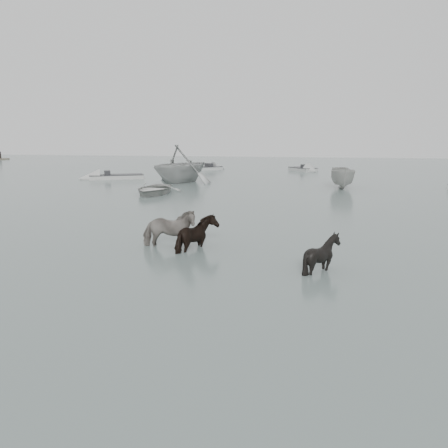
# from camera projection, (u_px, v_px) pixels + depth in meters

# --- Properties ---
(ground) EXTENTS (140.00, 140.00, 0.00)m
(ground) POSITION_uv_depth(u_px,v_px,m) (252.00, 276.00, 11.72)
(ground) COLOR #51615E
(ground) RESTS_ON ground
(pony_pinto) EXTENTS (1.97, 1.06, 1.59)m
(pony_pinto) POSITION_uv_depth(u_px,v_px,m) (169.00, 224.00, 14.61)
(pony_pinto) COLOR black
(pony_pinto) RESTS_ON ground
(pony_dark) EXTENTS (1.32, 1.52, 1.48)m
(pony_dark) POSITION_uv_depth(u_px,v_px,m) (198.00, 227.00, 14.38)
(pony_dark) COLOR black
(pony_dark) RESTS_ON ground
(pony_black) EXTENTS (1.34, 1.22, 1.33)m
(pony_black) POSITION_uv_depth(u_px,v_px,m) (322.00, 248.00, 12.08)
(pony_black) COLOR black
(pony_black) RESTS_ON ground
(rowboat_lead) EXTENTS (3.09, 4.26, 0.87)m
(rowboat_lead) POSITION_uv_depth(u_px,v_px,m) (153.00, 187.00, 28.36)
(rowboat_lead) COLOR #AEAEA9
(rowboat_lead) RESTS_ON ground
(rowboat_trail) EXTENTS (7.30, 7.68, 3.17)m
(rowboat_trail) POSITION_uv_depth(u_px,v_px,m) (181.00, 163.00, 35.37)
(rowboat_trail) COLOR #A1A4A2
(rowboat_trail) RESTS_ON ground
(boat_small) EXTENTS (1.70, 4.39, 1.69)m
(boat_small) POSITION_uv_depth(u_px,v_px,m) (343.00, 177.00, 31.53)
(boat_small) COLOR #A1A19D
(boat_small) RESTS_ON ground
(skiff_outer) EXTENTS (6.43, 4.45, 0.75)m
(skiff_outer) POSITION_uv_depth(u_px,v_px,m) (116.00, 175.00, 38.58)
(skiff_outer) COLOR #A4A49F
(skiff_outer) RESTS_ON ground
(skiff_mid) EXTENTS (3.99, 4.49, 0.75)m
(skiff_mid) POSITION_uv_depth(u_px,v_px,m) (303.00, 168.00, 47.40)
(skiff_mid) COLOR gray
(skiff_mid) RESTS_ON ground
(skiff_far) EXTENTS (5.13, 5.06, 0.75)m
(skiff_far) POSITION_uv_depth(u_px,v_px,m) (204.00, 167.00, 48.61)
(skiff_far) COLOR #A3A6A3
(skiff_far) RESTS_ON ground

